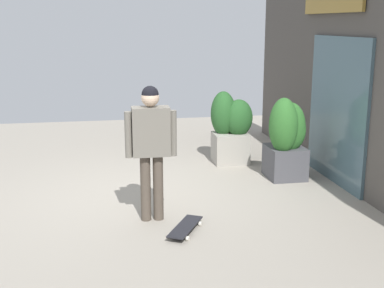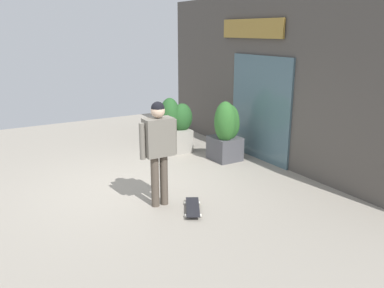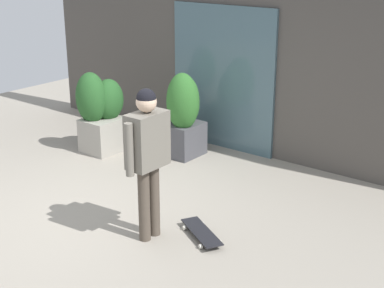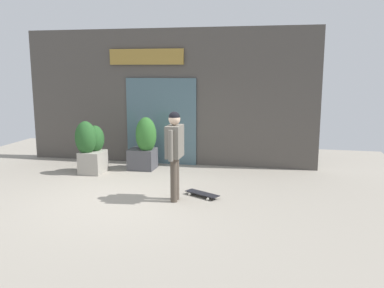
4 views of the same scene
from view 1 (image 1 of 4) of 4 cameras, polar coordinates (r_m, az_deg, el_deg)
ground_plane at (r=7.55m, az=-5.65°, el=-5.66°), size 12.00×12.00×0.00m
building_facade at (r=8.07m, az=17.60°, el=7.75°), size 7.78×0.31×3.53m
skateboarder at (r=6.30m, az=-4.63°, el=0.57°), size 0.26×0.64×1.72m
skateboard at (r=6.21m, az=-0.77°, el=-9.29°), size 0.74×0.54×0.08m
planter_box_left at (r=8.21m, az=10.59°, el=0.73°), size 0.72×0.62×1.33m
planter_box_right at (r=9.10m, az=4.29°, el=1.94°), size 0.63×0.73×1.28m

